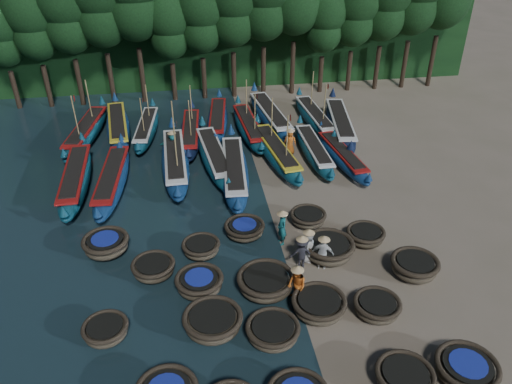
{
  "coord_description": "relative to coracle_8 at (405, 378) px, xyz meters",
  "views": [
    {
      "loc": [
        -3.91,
        -17.2,
        14.15
      ],
      "look_at": [
        -0.73,
        3.41,
        1.3
      ],
      "focal_mm": 35.0,
      "sensor_mm": 36.0,
      "label": 1
    }
  ],
  "objects": [
    {
      "name": "ground",
      "position": [
        -2.54,
        7.35,
        -0.39
      ],
      "size": [
        120.0,
        120.0,
        0.0
      ],
      "primitive_type": "plane",
      "color": "#7B6B5A",
      "rests_on": "ground"
    },
    {
      "name": "foliage_wall",
      "position": [
        -2.54,
        30.85,
        4.61
      ],
      "size": [
        40.0,
        3.0,
        10.0
      ],
      "primitive_type": "cube",
      "color": "black",
      "rests_on": "ground"
    },
    {
      "name": "coracle_8",
      "position": [
        0.0,
        0.0,
        0.0
      ],
      "size": [
        2.2,
        2.2,
        0.68
      ],
      "rotation": [
        0.0,
        0.0,
        0.22
      ],
      "color": "brown",
      "rests_on": "ground"
    },
    {
      "name": "coracle_9",
      "position": [
        2.17,
        -0.0,
        0.02
      ],
      "size": [
        2.61,
        2.61,
        0.7
      ],
      "rotation": [
        0.0,
        0.0,
        0.39
      ],
      "color": "brown",
      "rests_on": "ground"
    },
    {
      "name": "coracle_10",
      "position": [
        -9.91,
        3.62,
        -0.02
      ],
      "size": [
        1.9,
        1.9,
        0.64
      ],
      "rotation": [
        0.0,
        0.0,
        -0.24
      ],
      "color": "brown",
      "rests_on": "ground"
    },
    {
      "name": "coracle_11",
      "position": [
        -6.03,
        3.38,
        0.05
      ],
      "size": [
        2.59,
        2.59,
        0.77
      ],
      "rotation": [
        0.0,
        0.0,
        -0.29
      ],
      "color": "brown",
      "rests_on": "ground"
    },
    {
      "name": "coracle_12",
      "position": [
        -3.91,
        2.64,
        -0.01
      ],
      "size": [
        2.34,
        2.34,
        0.67
      ],
      "rotation": [
        0.0,
        0.0,
        -0.3
      ],
      "color": "brown",
      "rests_on": "ground"
    },
    {
      "name": "coracle_13",
      "position": [
        -1.93,
        3.64,
        0.03
      ],
      "size": [
        2.63,
        2.63,
        0.73
      ],
      "rotation": [
        0.0,
        0.0,
        0.42
      ],
      "color": "brown",
      "rests_on": "ground"
    },
    {
      "name": "coracle_14",
      "position": [
        0.26,
        3.23,
        0.0
      ],
      "size": [
        2.07,
        2.07,
        0.68
      ],
      "rotation": [
        0.0,
        0.0,
        -0.25
      ],
      "color": "brown",
      "rests_on": "ground"
    },
    {
      "name": "coracle_15",
      "position": [
        -8.26,
        6.83,
        0.01
      ],
      "size": [
        2.22,
        2.22,
        0.7
      ],
      "rotation": [
        0.0,
        0.0,
        -0.36
      ],
      "color": "brown",
      "rests_on": "ground"
    },
    {
      "name": "coracle_16",
      "position": [
        -6.4,
        5.56,
        0.05
      ],
      "size": [
        2.36,
        2.36,
        0.77
      ],
      "rotation": [
        0.0,
        0.0,
        0.37
      ],
      "color": "brown",
      "rests_on": "ground"
    },
    {
      "name": "coracle_17",
      "position": [
        -3.74,
        5.16,
        0.08
      ],
      "size": [
        2.4,
        2.4,
        0.82
      ],
      "rotation": [
        0.0,
        0.0,
        -0.1
      ],
      "color": "brown",
      "rests_on": "ground"
    },
    {
      "name": "coracle_18",
      "position": [
        -0.63,
        6.9,
        0.09
      ],
      "size": [
        2.45,
        2.45,
        0.83
      ],
      "rotation": [
        0.0,
        0.0,
        -0.15
      ],
      "color": "brown",
      "rests_on": "ground"
    },
    {
      "name": "coracle_19",
      "position": [
        2.63,
        5.18,
        0.08
      ],
      "size": [
        2.14,
        2.14,
        0.81
      ],
      "rotation": [
        0.0,
        0.0,
        0.15
      ],
      "color": "brown",
      "rests_on": "ground"
    },
    {
      "name": "coracle_20",
      "position": [
        -10.39,
        8.7,
        0.09
      ],
      "size": [
        2.54,
        2.54,
        0.82
      ],
      "rotation": [
        0.0,
        0.0,
        -0.43
      ],
      "color": "brown",
      "rests_on": "ground"
    },
    {
      "name": "coracle_21",
      "position": [
        -6.19,
        7.95,
        -0.02
      ],
      "size": [
        1.95,
        1.95,
        0.65
      ],
      "rotation": [
        0.0,
        0.0,
        -0.27
      ],
      "color": "brown",
      "rests_on": "ground"
    },
    {
      "name": "coracle_22",
      "position": [
        -4.09,
        9.05,
        -0.0
      ],
      "size": [
        1.93,
        1.93,
        0.67
      ],
      "rotation": [
        0.0,
        0.0,
        0.01
      ],
      "color": "brown",
      "rests_on": "ground"
    },
    {
      "name": "coracle_23",
      "position": [
        -0.9,
        9.53,
        -0.02
      ],
      "size": [
        2.09,
        2.09,
        0.65
      ],
      "rotation": [
        0.0,
        0.0,
        0.33
      ],
      "color": "brown",
      "rests_on": "ground"
    },
    {
      "name": "coracle_24",
      "position": [
        1.37,
        7.69,
        -0.0
      ],
      "size": [
        1.83,
        1.83,
        0.67
      ],
      "rotation": [
        0.0,
        0.0,
        0.11
      ],
      "color": "brown",
      "rests_on": "ground"
    },
    {
      "name": "long_boat_1",
      "position": [
        -12.59,
        14.83,
        0.19
      ],
      "size": [
        1.78,
        8.62,
        1.52
      ],
      "rotation": [
        0.0,
        0.0,
        0.03
      ],
      "color": "navy",
      "rests_on": "ground"
    },
    {
      "name": "long_boat_2",
      "position": [
        -10.62,
        14.45,
        0.17
      ],
      "size": [
        2.02,
        8.38,
        1.48
      ],
      "rotation": [
        0.0,
        0.0,
        -0.07
      ],
      "color": "navy",
      "rests_on": "ground"
    },
    {
      "name": "long_boat_3",
      "position": [
        -7.2,
        15.98,
        0.21
      ],
      "size": [
        1.75,
        8.9,
        3.78
      ],
      "rotation": [
        0.0,
        0.0,
        0.02
      ],
      "color": "navy",
      "rests_on": "ground"
    },
    {
      "name": "long_boat_4",
      "position": [
        -4.92,
        16.26,
        0.18
      ],
      "size": [
        2.38,
        8.47,
        1.5
      ],
      "rotation": [
        0.0,
        0.0,
        0.11
      ],
      "color": "navy",
      "rests_on": "ground"
    },
    {
      "name": "long_boat_5",
      "position": [
        -3.96,
        14.36,
        0.2
      ],
      "size": [
        2.15,
        8.83,
        1.56
      ],
      "rotation": [
        0.0,
        0.0,
        -0.07
      ],
      "color": "navy",
      "rests_on": "ground"
    },
    {
      "name": "long_boat_6",
      "position": [
        -1.21,
        16.28,
        0.17
      ],
      "size": [
        2.53,
        8.29,
        3.55
      ],
      "rotation": [
        0.0,
        0.0,
        0.13
      ],
      "color": "navy",
      "rests_on": "ground"
    },
    {
      "name": "long_boat_7",
      "position": [
        1.12,
        16.29,
        0.12
      ],
      "size": [
        1.42,
        7.56,
        1.33
      ],
      "rotation": [
        0.0,
        0.0,
        0.01
      ],
      "color": "navy",
      "rests_on": "ground"
    },
    {
      "name": "long_boat_8",
      "position": [
        2.59,
        15.34,
        0.1
      ],
      "size": [
        2.08,
        7.21,
        1.28
      ],
      "rotation": [
        0.0,
        0.0,
        0.12
      ],
      "color": "navy",
      "rests_on": "ground"
    },
    {
      "name": "long_boat_9",
      "position": [
        -12.82,
        20.98,
        0.19
      ],
      "size": [
        2.79,
        8.44,
        3.63
      ],
      "rotation": [
        0.0,
        0.0,
        -0.16
      ],
      "color": "navy",
      "rests_on": "ground"
    },
    {
      "name": "long_boat_10",
      "position": [
        -10.86,
        21.46,
        0.19
      ],
      "size": [
        2.47,
        8.56,
        1.52
      ],
      "rotation": [
        0.0,
        0.0,
        0.12
      ],
      "color": "navy",
      "rests_on": "ground"
    },
    {
      "name": "long_boat_11",
      "position": [
        -9.01,
        21.03,
        0.11
      ],
      "size": [
        2.02,
        7.37,
        3.14
      ],
      "rotation": [
        0.0,
        0.0,
        -0.1
      ],
      "color": "navy",
      "rests_on": "ground"
    },
    {
      "name": "long_boat_12",
      "position": [
        -6.15,
        19.84,
        0.14
      ],
      "size": [
        1.91,
        7.84,
        3.34
      ],
      "rotation": [
        0.0,
        0.0,
        -0.07
      ],
      "color": "#0E1D36",
      "rests_on": "ground"
    },
    {
      "name": "long_boat_13",
      "position": [
        -4.24,
        21.75,
        0.14
      ],
      "size": [
        2.28,
        7.78,
        1.38
      ],
      "rotation": [
        0.0,
        0.0,
        -0.12
      ],
      "color": "navy",
      "rests_on": "ground"
    },
    {
      "name": "long_boat_14",
      "position": [
        -2.32,
        20.15,
        0.15
      ],
      "size": [
        1.9,
        7.99,
        3.4
      ],
      "rotation": [
        0.0,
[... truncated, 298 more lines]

